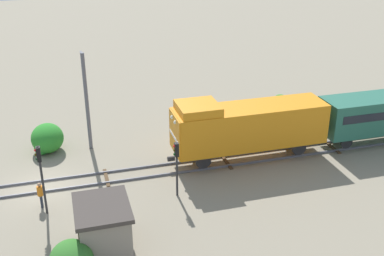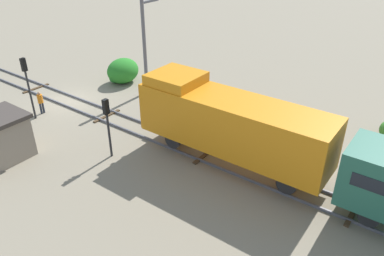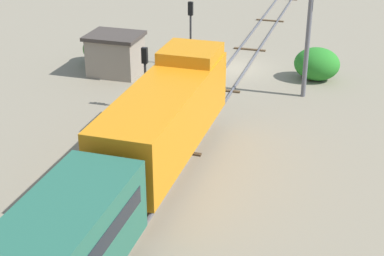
% 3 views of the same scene
% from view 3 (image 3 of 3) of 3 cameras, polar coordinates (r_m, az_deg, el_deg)
% --- Properties ---
extents(ground_plane, '(156.15, 156.15, 0.00)m').
position_cam_3_polar(ground_plane, '(40.76, 4.36, 5.78)').
color(ground_plane, gray).
extents(railway_track, '(2.40, 104.10, 0.16)m').
position_cam_3_polar(railway_track, '(40.73, 4.36, 5.88)').
color(railway_track, '#595960').
rests_on(railway_track, ground).
extents(locomotive, '(2.90, 11.60, 4.60)m').
position_cam_3_polar(locomotive, '(26.72, -2.44, 1.46)').
color(locomotive, orange).
rests_on(locomotive, railway_track).
extents(traffic_signal_near, '(0.32, 0.34, 4.48)m').
position_cam_3_polar(traffic_signal_near, '(40.25, -0.14, 10.23)').
color(traffic_signal_near, '#262628').
rests_on(traffic_signal_near, ground).
extents(traffic_signal_mid, '(0.32, 0.34, 3.73)m').
position_cam_3_polar(traffic_signal_mid, '(33.18, -4.57, 5.94)').
color(traffic_signal_mid, '#262628').
rests_on(traffic_signal_mid, ground).
extents(worker_near_track, '(0.38, 0.38, 1.70)m').
position_cam_3_polar(worker_near_track, '(40.89, 1.06, 7.39)').
color(worker_near_track, '#262B38').
rests_on(worker_near_track, ground).
extents(catenary_mast, '(1.94, 0.28, 7.54)m').
position_cam_3_polar(catenary_mast, '(35.26, 11.32, 9.09)').
color(catenary_mast, '#595960').
rests_on(catenary_mast, ground).
extents(relay_hut, '(3.50, 2.90, 2.74)m').
position_cam_3_polar(relay_hut, '(39.51, -7.45, 7.14)').
color(relay_hut, gray).
rests_on(relay_hut, ground).
extents(bush_near, '(1.39, 1.14, 1.01)m').
position_cam_3_polar(bush_near, '(39.75, 11.46, 5.60)').
color(bush_near, '#217A26').
rests_on(bush_near, ground).
extents(bush_mid, '(2.94, 2.41, 2.14)m').
position_cam_3_polar(bush_mid, '(39.09, 12.01, 6.09)').
color(bush_mid, '#287D26').
rests_on(bush_mid, ground).
extents(bush_far, '(2.69, 2.20, 1.96)m').
position_cam_3_polar(bush_far, '(41.95, -8.77, 7.54)').
color(bush_far, '#2F6A26').
rests_on(bush_far, ground).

